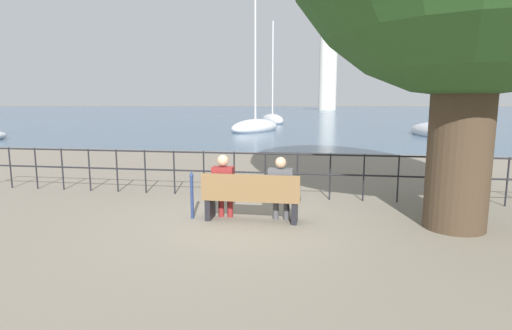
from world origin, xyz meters
name	(u,v)px	position (x,y,z in m)	size (l,w,h in m)	color
ground_plane	(252,220)	(0.00, 0.00, 0.00)	(1000.00, 1000.00, 0.00)	gray
harbor_water	(318,109)	(0.00, 160.41, 0.00)	(600.00, 300.00, 0.01)	#47607A
park_bench	(251,198)	(0.00, -0.06, 0.43)	(1.79, 0.45, 0.90)	brown
seated_person_left	(224,184)	(-0.53, 0.02, 0.67)	(0.39, 0.35, 1.22)	maroon
seated_person_right	(281,186)	(0.53, 0.01, 0.66)	(0.44, 0.35, 1.20)	#4C4C51
promenade_railing	(265,168)	(0.00, 1.86, 0.70)	(14.68, 0.04, 1.05)	black
closed_umbrella	(192,192)	(-1.13, -0.06, 0.51)	(0.09, 0.09, 0.92)	navy
sailboat_0	(255,127)	(-3.85, 24.15, 0.33)	(4.21, 7.18, 12.82)	white
sailboat_2	(445,133)	(9.04, 19.77, 0.31)	(4.10, 8.06, 9.90)	silver
sailboat_4	(272,120)	(-3.97, 36.61, 0.35)	(3.99, 6.85, 11.21)	silver
harbor_lighthouse	(328,68)	(3.26, 124.40, 13.08)	(5.55, 5.55, 28.13)	silver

